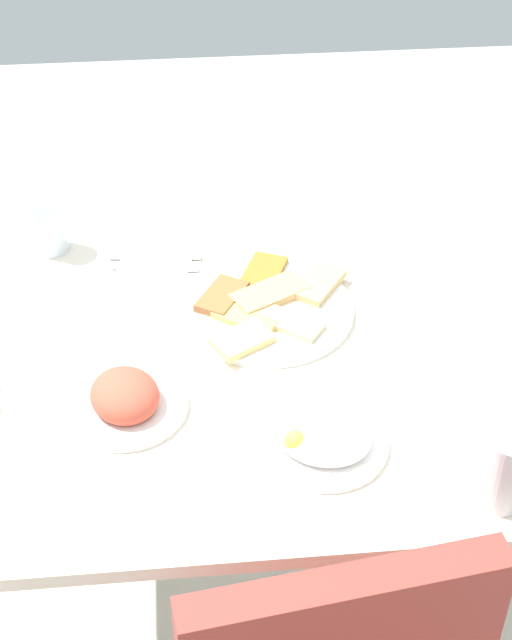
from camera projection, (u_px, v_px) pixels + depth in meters
The scene contains 10 objects.
ground_plane at pixel (250, 616), 2.11m from camera, with size 6.00×6.00×0.00m, color #BBB8AB.
dining_table at pixel (248, 385), 1.68m from camera, with size 1.13×0.88×0.77m.
pide_platter at pixel (267, 307), 1.70m from camera, with size 0.31×0.31×0.03m.
salad_plate_greens at pixel (323, 438), 1.44m from camera, with size 0.20×0.20×0.05m.
salad_plate_rice at pixel (125, 399), 1.50m from camera, with size 0.20×0.20×0.07m.
soda_can at pixel (505, 470), 1.33m from camera, with size 0.07×0.07×0.12m, color silver.
drinking_glass at pixel (48, 224), 1.83m from camera, with size 0.07×0.07×0.12m, color silver.
paper_napkin at pixel (155, 264), 1.82m from camera, with size 0.13×0.13×0.00m, color white.
fork at pixel (155, 256), 1.83m from camera, with size 0.18×0.01×0.01m, color silver.
spoon at pixel (155, 267), 1.81m from camera, with size 0.16×0.01×0.01m, color silver.
Camera 1 is at (0.10, 1.24, 1.82)m, focal length 54.15 mm.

